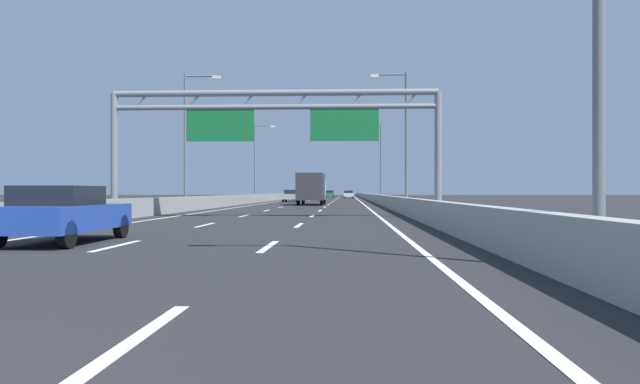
# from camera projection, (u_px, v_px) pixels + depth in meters

# --- Properties ---
(ground_plane) EXTENTS (260.00, 260.00, 0.00)m
(ground_plane) POSITION_uv_depth(u_px,v_px,m) (326.00, 199.00, 101.84)
(ground_plane) COLOR #262628
(lane_dash_left_1) EXTENTS (0.16, 3.00, 0.01)m
(lane_dash_left_1) POSITION_uv_depth(u_px,v_px,m) (117.00, 246.00, 14.51)
(lane_dash_left_1) COLOR white
(lane_dash_left_1) RESTS_ON ground_plane
(lane_dash_left_2) EXTENTS (0.16, 3.00, 0.01)m
(lane_dash_left_2) POSITION_uv_depth(u_px,v_px,m) (205.00, 225.00, 23.50)
(lane_dash_left_2) COLOR white
(lane_dash_left_2) RESTS_ON ground_plane
(lane_dash_left_3) EXTENTS (0.16, 3.00, 0.01)m
(lane_dash_left_3) POSITION_uv_depth(u_px,v_px,m) (244.00, 216.00, 32.49)
(lane_dash_left_3) COLOR white
(lane_dash_left_3) RESTS_ON ground_plane
(lane_dash_left_4) EXTENTS (0.16, 3.00, 0.01)m
(lane_dash_left_4) POSITION_uv_depth(u_px,v_px,m) (267.00, 210.00, 41.48)
(lane_dash_left_4) COLOR white
(lane_dash_left_4) RESTS_ON ground_plane
(lane_dash_left_5) EXTENTS (0.16, 3.00, 0.01)m
(lane_dash_left_5) POSITION_uv_depth(u_px,v_px,m) (281.00, 207.00, 50.47)
(lane_dash_left_5) COLOR white
(lane_dash_left_5) RESTS_ON ground_plane
(lane_dash_left_6) EXTENTS (0.16, 3.00, 0.01)m
(lane_dash_left_6) POSITION_uv_depth(u_px,v_px,m) (291.00, 205.00, 59.46)
(lane_dash_left_6) COLOR white
(lane_dash_left_6) RESTS_ON ground_plane
(lane_dash_left_7) EXTENTS (0.16, 3.00, 0.01)m
(lane_dash_left_7) POSITION_uv_depth(u_px,v_px,m) (299.00, 203.00, 68.45)
(lane_dash_left_7) COLOR white
(lane_dash_left_7) RESTS_ON ground_plane
(lane_dash_left_8) EXTENTS (0.16, 3.00, 0.01)m
(lane_dash_left_8) POSITION_uv_depth(u_px,v_px,m) (304.00, 202.00, 77.45)
(lane_dash_left_8) COLOR white
(lane_dash_left_8) RESTS_ON ground_plane
(lane_dash_left_9) EXTENTS (0.16, 3.00, 0.01)m
(lane_dash_left_9) POSITION_uv_depth(u_px,v_px,m) (309.00, 201.00, 86.44)
(lane_dash_left_9) COLOR white
(lane_dash_left_9) RESTS_ON ground_plane
(lane_dash_left_10) EXTENTS (0.16, 3.00, 0.01)m
(lane_dash_left_10) POSITION_uv_depth(u_px,v_px,m) (312.00, 200.00, 95.43)
(lane_dash_left_10) COLOR white
(lane_dash_left_10) RESTS_ON ground_plane
(lane_dash_left_11) EXTENTS (0.16, 3.00, 0.01)m
(lane_dash_left_11) POSITION_uv_depth(u_px,v_px,m) (315.00, 199.00, 104.42)
(lane_dash_left_11) COLOR white
(lane_dash_left_11) RESTS_ON ground_plane
(lane_dash_left_12) EXTENTS (0.16, 3.00, 0.01)m
(lane_dash_left_12) POSITION_uv_depth(u_px,v_px,m) (318.00, 198.00, 113.41)
(lane_dash_left_12) COLOR white
(lane_dash_left_12) RESTS_ON ground_plane
(lane_dash_left_13) EXTENTS (0.16, 3.00, 0.01)m
(lane_dash_left_13) POSITION_uv_depth(u_px,v_px,m) (320.00, 198.00, 122.40)
(lane_dash_left_13) COLOR white
(lane_dash_left_13) RESTS_ON ground_plane
(lane_dash_left_14) EXTENTS (0.16, 3.00, 0.01)m
(lane_dash_left_14) POSITION_uv_depth(u_px,v_px,m) (322.00, 197.00, 131.39)
(lane_dash_left_14) COLOR white
(lane_dash_left_14) RESTS_ON ground_plane
(lane_dash_left_15) EXTENTS (0.16, 3.00, 0.01)m
(lane_dash_left_15) POSITION_uv_depth(u_px,v_px,m) (324.00, 197.00, 140.38)
(lane_dash_left_15) COLOR white
(lane_dash_left_15) RESTS_ON ground_plane
(lane_dash_left_16) EXTENTS (0.16, 3.00, 0.01)m
(lane_dash_left_16) POSITION_uv_depth(u_px,v_px,m) (325.00, 197.00, 149.37)
(lane_dash_left_16) COLOR white
(lane_dash_left_16) RESTS_ON ground_plane
(lane_dash_left_17) EXTENTS (0.16, 3.00, 0.01)m
(lane_dash_left_17) POSITION_uv_depth(u_px,v_px,m) (326.00, 196.00, 158.36)
(lane_dash_left_17) COLOR white
(lane_dash_left_17) RESTS_ON ground_plane
(lane_dash_right_0) EXTENTS (0.16, 3.00, 0.01)m
(lane_dash_right_0) POSITION_uv_depth(u_px,v_px,m) (136.00, 339.00, 5.36)
(lane_dash_right_0) COLOR white
(lane_dash_right_0) RESTS_ON ground_plane
(lane_dash_right_1) EXTENTS (0.16, 3.00, 0.01)m
(lane_dash_right_1) POSITION_uv_depth(u_px,v_px,m) (268.00, 247.00, 14.35)
(lane_dash_right_1) COLOR white
(lane_dash_right_1) RESTS_ON ground_plane
(lane_dash_right_2) EXTENTS (0.16, 3.00, 0.01)m
(lane_dash_right_2) POSITION_uv_depth(u_px,v_px,m) (299.00, 225.00, 23.34)
(lane_dash_right_2) COLOR white
(lane_dash_right_2) RESTS_ON ground_plane
(lane_dash_right_3) EXTENTS (0.16, 3.00, 0.01)m
(lane_dash_right_3) POSITION_uv_depth(u_px,v_px,m) (312.00, 216.00, 32.33)
(lane_dash_right_3) COLOR white
(lane_dash_right_3) RESTS_ON ground_plane
(lane_dash_right_4) EXTENTS (0.16, 3.00, 0.01)m
(lane_dash_right_4) POSITION_uv_depth(u_px,v_px,m) (320.00, 211.00, 41.32)
(lane_dash_right_4) COLOR white
(lane_dash_right_4) RESTS_ON ground_plane
(lane_dash_right_5) EXTENTS (0.16, 3.00, 0.01)m
(lane_dash_right_5) POSITION_uv_depth(u_px,v_px,m) (325.00, 207.00, 50.31)
(lane_dash_right_5) COLOR white
(lane_dash_right_5) RESTS_ON ground_plane
(lane_dash_right_6) EXTENTS (0.16, 3.00, 0.01)m
(lane_dash_right_6) POSITION_uv_depth(u_px,v_px,m) (328.00, 205.00, 59.30)
(lane_dash_right_6) COLOR white
(lane_dash_right_6) RESTS_ON ground_plane
(lane_dash_right_7) EXTENTS (0.16, 3.00, 0.01)m
(lane_dash_right_7) POSITION_uv_depth(u_px,v_px,m) (331.00, 203.00, 68.29)
(lane_dash_right_7) COLOR white
(lane_dash_right_7) RESTS_ON ground_plane
(lane_dash_right_8) EXTENTS (0.16, 3.00, 0.01)m
(lane_dash_right_8) POSITION_uv_depth(u_px,v_px,m) (333.00, 202.00, 77.28)
(lane_dash_right_8) COLOR white
(lane_dash_right_8) RESTS_ON ground_plane
(lane_dash_right_9) EXTENTS (0.16, 3.00, 0.01)m
(lane_dash_right_9) POSITION_uv_depth(u_px,v_px,m) (334.00, 201.00, 86.28)
(lane_dash_right_9) COLOR white
(lane_dash_right_9) RESTS_ON ground_plane
(lane_dash_right_10) EXTENTS (0.16, 3.00, 0.01)m
(lane_dash_right_10) POSITION_uv_depth(u_px,v_px,m) (336.00, 200.00, 95.27)
(lane_dash_right_10) COLOR white
(lane_dash_right_10) RESTS_ON ground_plane
(lane_dash_right_11) EXTENTS (0.16, 3.00, 0.01)m
(lane_dash_right_11) POSITION_uv_depth(u_px,v_px,m) (337.00, 199.00, 104.26)
(lane_dash_right_11) COLOR white
(lane_dash_right_11) RESTS_ON ground_plane
(lane_dash_right_12) EXTENTS (0.16, 3.00, 0.01)m
(lane_dash_right_12) POSITION_uv_depth(u_px,v_px,m) (338.00, 198.00, 113.25)
(lane_dash_right_12) COLOR white
(lane_dash_right_12) RESTS_ON ground_plane
(lane_dash_right_13) EXTENTS (0.16, 3.00, 0.01)m
(lane_dash_right_13) POSITION_uv_depth(u_px,v_px,m) (338.00, 198.00, 122.24)
(lane_dash_right_13) COLOR white
(lane_dash_right_13) RESTS_ON ground_plane
(lane_dash_right_14) EXTENTS (0.16, 3.00, 0.01)m
(lane_dash_right_14) POSITION_uv_depth(u_px,v_px,m) (339.00, 197.00, 131.23)
(lane_dash_right_14) COLOR white
(lane_dash_right_14) RESTS_ON ground_plane
(lane_dash_right_15) EXTENTS (0.16, 3.00, 0.01)m
(lane_dash_right_15) POSITION_uv_depth(u_px,v_px,m) (339.00, 197.00, 140.22)
(lane_dash_right_15) COLOR white
(lane_dash_right_15) RESTS_ON ground_plane
(lane_dash_right_16) EXTENTS (0.16, 3.00, 0.01)m
(lane_dash_right_16) POSITION_uv_depth(u_px,v_px,m) (340.00, 197.00, 149.21)
(lane_dash_right_16) COLOR white
(lane_dash_right_16) RESTS_ON ground_plane
(lane_dash_right_17) EXTENTS (0.16, 3.00, 0.01)m
(lane_dash_right_17) POSITION_uv_depth(u_px,v_px,m) (340.00, 196.00, 158.20)
(lane_dash_right_17) COLOR white
(lane_dash_right_17) RESTS_ON ground_plane
(edge_line_left) EXTENTS (0.16, 176.00, 0.01)m
(edge_line_left) POSITION_uv_depth(u_px,v_px,m) (287.00, 200.00, 90.09)
(edge_line_left) COLOR white
(edge_line_left) RESTS_ON ground_plane
(edge_line_right) EXTENTS (0.16, 176.00, 0.01)m
(edge_line_right) POSITION_uv_depth(u_px,v_px,m) (359.00, 200.00, 89.62)
(edge_line_right) COLOR white
(edge_line_right) RESTS_ON ground_plane
(barrier_left) EXTENTS (0.45, 220.00, 0.95)m
(barrier_left) POSITION_uv_depth(u_px,v_px,m) (290.00, 196.00, 112.14)
(barrier_left) COLOR #9E9E99
(barrier_left) RESTS_ON ground_plane
(barrier_right) EXTENTS (0.45, 220.00, 0.95)m
(barrier_right) POSITION_uv_depth(u_px,v_px,m) (366.00, 196.00, 111.52)
(barrier_right) COLOR #9E9E99
(barrier_right) RESTS_ON ground_plane
(sign_gantry) EXTENTS (16.57, 0.36, 6.36)m
(sign_gantry) POSITION_uv_depth(u_px,v_px,m) (276.00, 121.00, 30.65)
(sign_gantry) COLOR gray
(sign_gantry) RESTS_ON ground_plane
(streetlamp_left_mid) EXTENTS (2.58, 0.28, 9.50)m
(streetlamp_left_mid) POSITION_uv_depth(u_px,v_px,m) (189.00, 133.00, 43.02)
(streetlamp_left_mid) COLOR slate
(streetlamp_left_mid) RESTS_ON ground_plane
(streetlamp_right_mid) EXTENTS (2.58, 0.28, 9.50)m
(streetlamp_right_mid) POSITION_uv_depth(u_px,v_px,m) (403.00, 132.00, 42.35)
(streetlamp_right_mid) COLOR slate
(streetlamp_right_mid) RESTS_ON ground_plane
(streetlamp_left_far) EXTENTS (2.58, 0.28, 9.50)m
(streetlamp_left_far) POSITION_uv_depth(u_px,v_px,m) (257.00, 158.00, 75.44)
(streetlamp_left_far) COLOR slate
(streetlamp_left_far) RESTS_ON ground_plane
(streetlamp_right_far) EXTENTS (2.58, 0.28, 9.50)m
(streetlamp_right_far) POSITION_uv_depth(u_px,v_px,m) (379.00, 158.00, 74.77)
(streetlamp_right_far) COLOR slate
(streetlamp_right_far) RESTS_ON ground_plane
(blue_car) EXTENTS (1.84, 4.41, 1.43)m
(blue_car) POSITION_uv_depth(u_px,v_px,m) (64.00, 213.00, 15.42)
(blue_car) COLOR #2347AD
(blue_car) RESTS_ON ground_plane
(silver_car) EXTENTS (1.89, 4.44, 1.50)m
(silver_car) POSITION_uv_depth(u_px,v_px,m) (291.00, 196.00, 76.62)
(silver_car) COLOR #A8ADB2
(silver_car) RESTS_ON ground_plane
(black_car) EXTENTS (1.73, 4.19, 1.48)m
(black_car) POSITION_uv_depth(u_px,v_px,m) (310.00, 194.00, 120.81)
(black_car) COLOR black
(black_car) RESTS_ON ground_plane
(green_car) EXTENTS (1.88, 4.52, 1.51)m
(green_car) POSITION_uv_depth(u_px,v_px,m) (330.00, 194.00, 132.95)
(green_car) COLOR #1E7A38
(green_car) RESTS_ON ground_plane
(yellow_car) EXTENTS (1.87, 4.61, 1.40)m
(yellow_car) POSITION_uv_depth(u_px,v_px,m) (298.00, 195.00, 91.62)
(yellow_car) COLOR yellow
(yellow_car) RESTS_ON ground_plane
(white_car) EXTENTS (1.80, 4.20, 1.46)m
(white_car) POSITION_uv_depth(u_px,v_px,m) (349.00, 194.00, 116.11)
(white_car) COLOR silver
(white_car) RESTS_ON ground_plane
(box_truck) EXTENTS (2.43, 8.66, 2.98)m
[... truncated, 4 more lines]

